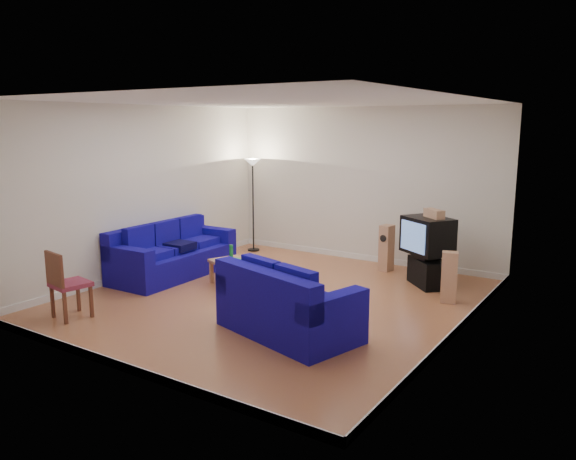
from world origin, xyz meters
The scene contains 16 objects.
room centered at (0.00, 0.00, 1.54)m, with size 6.01×6.51×3.21m.
sofa_three_seat centered at (-2.52, 0.16, 0.36)m, with size 1.14×2.53×0.97m.
sofa_loveseat centered at (1.02, -1.23, 0.37)m, with size 2.16×1.56×0.97m.
coffee_table centered at (-0.88, 0.18, 0.39)m, with size 1.37×1.03×0.45m.
bottle centered at (-1.11, 0.25, 0.59)m, with size 0.07×0.07×0.29m, color #197233.
tissue_box centered at (-0.86, 0.10, 0.50)m, with size 0.24×0.13×0.10m, color green.
red_canister centered at (-0.62, 0.27, 0.51)m, with size 0.09×0.09×0.13m, color red.
remote centered at (-0.48, 0.03, 0.46)m, with size 0.15×0.05×0.02m, color black.
tv_stand centered at (1.85, 2.14, 0.25)m, with size 0.80×0.45×0.49m, color black.
av_receiver centered at (1.79, 2.13, 0.54)m, with size 0.39×0.32×0.09m, color black.
television centered at (1.79, 2.18, 0.91)m, with size 1.04×0.97×0.65m.
centre_speaker centered at (1.89, 2.18, 1.31)m, with size 0.43×0.17×0.15m, color tan.
speaker_left centered at (0.80, 2.70, 0.46)m, with size 0.24×0.30×0.91m.
speaker_right centered at (2.45, 1.40, 0.42)m, with size 0.30×0.26×0.84m.
floor_lamp centered at (-2.45, 2.70, 1.72)m, with size 0.36×0.36×2.08m.
dining_chair centered at (-2.04, -2.47, 0.58)m, with size 0.57×0.57×1.03m.
Camera 1 is at (5.07, -7.32, 2.87)m, focal length 35.00 mm.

